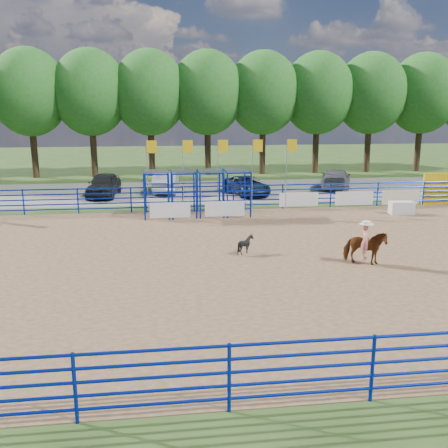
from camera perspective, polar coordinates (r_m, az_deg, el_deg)
The scene contains 13 objects.
ground at distance 20.29m, azimuth 5.15°, elevation -4.08°, with size 120.00×120.00×0.00m, color #3C5622.
arena_dirt at distance 20.29m, azimuth 5.15°, elevation -4.05°, with size 30.00×20.00×0.02m, color olive.
gravel_strip at distance 36.65m, azimuth -0.51°, elevation 3.82°, with size 40.00×10.00×0.01m, color gray.
announcer_table at distance 30.34m, azimuth 19.63°, elevation 1.76°, with size 1.35×0.63×0.72m, color silver.
horse_and_rider at distance 20.09m, azimuth 15.82°, elevation -2.17°, with size 1.77×1.28×2.44m.
calf at distance 20.89m, azimuth 2.48°, elevation -2.34°, with size 0.64×0.72×0.80m, color black.
car_a at distance 35.24m, azimuth -13.59°, elevation 4.38°, with size 1.87×4.66×1.59m, color black.
car_b at distance 36.09m, azimuth -6.61°, elevation 4.79°, with size 1.57×4.50×1.48m, color gray.
car_c at distance 35.04m, azimuth 2.65°, elevation 4.42°, with size 2.08×4.51×1.25m, color #141A32.
car_d at distance 38.31m, azimuth 12.66°, elevation 5.05°, with size 2.09×5.14×1.49m, color #58585B.
perimeter_fence at distance 20.08m, azimuth 5.19°, elevation -2.04°, with size 30.10×20.10×1.50m.
chute_assembly at distance 28.25m, azimuth -2.41°, elevation 3.54°, with size 19.32×2.41×4.20m.
treeline at distance 45.13m, azimuth -1.93°, elevation 15.19°, with size 56.40×6.40×11.24m.
Camera 1 is at (-4.24, -18.90, 6.05)m, focal length 40.00 mm.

